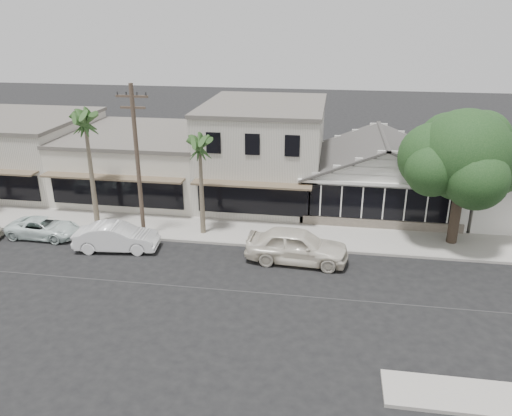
% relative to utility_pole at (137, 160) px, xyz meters
% --- Properties ---
extents(ground, '(140.00, 140.00, 0.00)m').
position_rel_utility_pole_xyz_m(ground, '(9.00, -5.20, -4.79)').
color(ground, black).
rests_on(ground, ground).
extents(sidewalk_north, '(90.00, 3.50, 0.15)m').
position_rel_utility_pole_xyz_m(sidewalk_north, '(1.00, 1.55, -4.71)').
color(sidewalk_north, '#9E9991').
rests_on(sidewalk_north, ground).
extents(corner_shop, '(10.40, 8.60, 5.10)m').
position_rel_utility_pole_xyz_m(corner_shop, '(14.00, 7.27, -2.17)').
color(corner_shop, silver).
rests_on(corner_shop, ground).
extents(side_cottage, '(6.00, 6.00, 3.00)m').
position_rel_utility_pole_xyz_m(side_cottage, '(22.20, 6.30, -3.29)').
color(side_cottage, silver).
rests_on(side_cottage, ground).
extents(row_building_near, '(8.00, 10.00, 6.50)m').
position_rel_utility_pole_xyz_m(row_building_near, '(6.00, 8.30, -1.54)').
color(row_building_near, beige).
rests_on(row_building_near, ground).
extents(row_building_midnear, '(10.00, 10.00, 4.20)m').
position_rel_utility_pole_xyz_m(row_building_midnear, '(-3.00, 8.30, -2.69)').
color(row_building_midnear, silver).
rests_on(row_building_midnear, ground).
extents(row_building_midfar, '(11.00, 10.00, 5.00)m').
position_rel_utility_pole_xyz_m(row_building_midfar, '(-13.50, 8.30, -2.29)').
color(row_building_midfar, beige).
rests_on(row_building_midfar, ground).
extents(utility_pole, '(1.80, 0.24, 9.00)m').
position_rel_utility_pole_xyz_m(utility_pole, '(0.00, 0.00, 0.00)').
color(utility_pole, brown).
rests_on(utility_pole, ground).
extents(car_0, '(5.55, 2.49, 1.85)m').
position_rel_utility_pole_xyz_m(car_0, '(9.20, -1.65, -3.86)').
color(car_0, silver).
rests_on(car_0, ground).
extents(car_1, '(4.79, 2.14, 1.53)m').
position_rel_utility_pole_xyz_m(car_1, '(-0.89, -1.79, -4.03)').
color(car_1, white).
rests_on(car_1, ground).
extents(car_2, '(4.28, 2.06, 1.17)m').
position_rel_utility_pole_xyz_m(car_2, '(-5.89, -0.84, -4.20)').
color(car_2, white).
rests_on(car_2, ground).
extents(shade_tree, '(7.03, 6.36, 7.80)m').
position_rel_utility_pole_xyz_m(shade_tree, '(17.79, 2.11, 0.35)').
color(shade_tree, '#3E3326').
rests_on(shade_tree, ground).
extents(palm_east, '(2.89, 2.89, 6.42)m').
position_rel_utility_pole_xyz_m(palm_east, '(3.37, 0.94, 0.67)').
color(palm_east, '#726651').
rests_on(palm_east, ground).
extents(palm_mid, '(3.08, 3.08, 7.58)m').
position_rel_utility_pole_xyz_m(palm_mid, '(-3.62, 1.40, 1.71)').
color(palm_mid, '#726651').
rests_on(palm_mid, ground).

